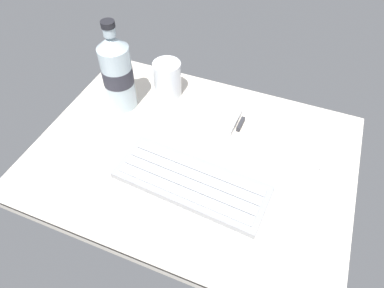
{
  "coord_description": "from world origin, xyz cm",
  "views": [
    {
      "loc": [
        17.0,
        -42.12,
        54.17
      ],
      "look_at": [
        0.0,
        0.0,
        3.0
      ],
      "focal_mm": 32.35,
      "sensor_mm": 36.0,
      "label": 1
    }
  ],
  "objects_px": {
    "keyboard": "(192,182)",
    "charger_block": "(303,160)",
    "handheld_device": "(214,116)",
    "water_bottle": "(117,72)",
    "juice_cup": "(168,80)"
  },
  "relations": [
    {
      "from": "handheld_device",
      "to": "charger_block",
      "type": "distance_m",
      "value": 0.22
    },
    {
      "from": "juice_cup",
      "to": "handheld_device",
      "type": "bearing_deg",
      "value": -17.45
    },
    {
      "from": "keyboard",
      "to": "charger_block",
      "type": "distance_m",
      "value": 0.23
    },
    {
      "from": "handheld_device",
      "to": "juice_cup",
      "type": "relative_size",
      "value": 1.53
    },
    {
      "from": "keyboard",
      "to": "handheld_device",
      "type": "height_order",
      "value": "keyboard"
    },
    {
      "from": "handheld_device",
      "to": "water_bottle",
      "type": "xyz_separation_m",
      "value": [
        -0.21,
        -0.03,
        0.08
      ]
    },
    {
      "from": "keyboard",
      "to": "water_bottle",
      "type": "bearing_deg",
      "value": 146.95
    },
    {
      "from": "juice_cup",
      "to": "charger_block",
      "type": "relative_size",
      "value": 1.21
    },
    {
      "from": "keyboard",
      "to": "juice_cup",
      "type": "height_order",
      "value": "juice_cup"
    },
    {
      "from": "handheld_device",
      "to": "charger_block",
      "type": "relative_size",
      "value": 1.85
    },
    {
      "from": "handheld_device",
      "to": "keyboard",
      "type": "bearing_deg",
      "value": -83.59
    },
    {
      "from": "juice_cup",
      "to": "water_bottle",
      "type": "relative_size",
      "value": 0.41
    },
    {
      "from": "juice_cup",
      "to": "water_bottle",
      "type": "distance_m",
      "value": 0.12
    },
    {
      "from": "keyboard",
      "to": "water_bottle",
      "type": "height_order",
      "value": "water_bottle"
    },
    {
      "from": "handheld_device",
      "to": "juice_cup",
      "type": "height_order",
      "value": "juice_cup"
    }
  ]
}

